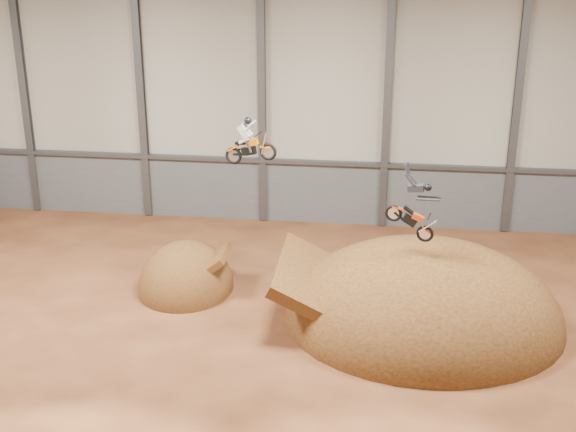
# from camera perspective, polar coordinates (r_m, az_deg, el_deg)

# --- Properties ---
(floor) EXTENTS (40.00, 40.00, 0.00)m
(floor) POSITION_cam_1_polar(r_m,az_deg,el_deg) (31.89, 0.18, -10.39)
(floor) COLOR #4E2714
(floor) RESTS_ON ground
(back_wall) EXTENTS (40.00, 0.10, 14.00)m
(back_wall) POSITION_cam_1_polar(r_m,az_deg,el_deg) (43.16, 2.60, 8.27)
(back_wall) COLOR #B3AD9F
(back_wall) RESTS_ON ground
(lower_band_back) EXTENTS (39.80, 0.18, 3.50)m
(lower_band_back) POSITION_cam_1_polar(r_m,az_deg,el_deg) (44.56, 2.47, 1.66)
(lower_band_back) COLOR #595C62
(lower_band_back) RESTS_ON ground
(steel_rail) EXTENTS (39.80, 0.35, 0.20)m
(steel_rail) POSITION_cam_1_polar(r_m,az_deg,el_deg) (43.84, 2.49, 3.80)
(steel_rail) COLOR #47494F
(steel_rail) RESTS_ON lower_band_back
(steel_column_0) EXTENTS (0.40, 0.36, 13.90)m
(steel_column_0) POSITION_cam_1_polar(r_m,az_deg,el_deg) (47.23, -18.25, 8.38)
(steel_column_0) COLOR #47494F
(steel_column_0) RESTS_ON ground
(steel_column_1) EXTENTS (0.40, 0.36, 13.90)m
(steel_column_1) POSITION_cam_1_polar(r_m,az_deg,el_deg) (44.84, -10.41, 8.45)
(steel_column_1) COLOR #47494F
(steel_column_1) RESTS_ON ground
(steel_column_2) EXTENTS (0.40, 0.36, 13.90)m
(steel_column_2) POSITION_cam_1_polar(r_m,az_deg,el_deg) (43.34, -1.87, 8.34)
(steel_column_2) COLOR #47494F
(steel_column_2) RESTS_ON ground
(steel_column_3) EXTENTS (0.40, 0.36, 13.90)m
(steel_column_3) POSITION_cam_1_polar(r_m,az_deg,el_deg) (42.85, 7.06, 8.03)
(steel_column_3) COLOR #47494F
(steel_column_3) RESTS_ON ground
(steel_column_4) EXTENTS (0.40, 0.36, 13.90)m
(steel_column_4) POSITION_cam_1_polar(r_m,az_deg,el_deg) (43.38, 15.97, 7.54)
(steel_column_4) COLOR #47494F
(steel_column_4) RESTS_ON ground
(takeoff_ramp) EXTENTS (4.42, 5.10, 4.42)m
(takeoff_ramp) POSITION_cam_1_polar(r_m,az_deg,el_deg) (37.88, -7.25, -5.11)
(takeoff_ramp) COLOR #412410
(takeoff_ramp) RESTS_ON ground
(landing_ramp) EXTENTS (11.87, 10.50, 6.85)m
(landing_ramp) POSITION_cam_1_polar(r_m,az_deg,el_deg) (35.23, 9.54, -7.40)
(landing_ramp) COLOR #412410
(landing_ramp) RESTS_ON ground
(fmx_rider_a) EXTENTS (2.82, 1.40, 2.53)m
(fmx_rider_a) POSITION_cam_1_polar(r_m,az_deg,el_deg) (33.71, -2.57, 5.56)
(fmx_rider_a) COLOR #E46300
(fmx_rider_b) EXTENTS (3.80, 1.61, 3.55)m
(fmx_rider_b) POSITION_cam_1_polar(r_m,az_deg,el_deg) (32.18, 8.42, 1.05)
(fmx_rider_b) COLOR #C53D17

